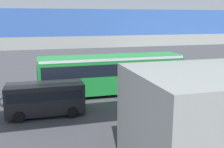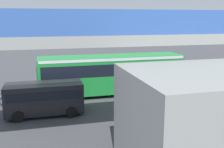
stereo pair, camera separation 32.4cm
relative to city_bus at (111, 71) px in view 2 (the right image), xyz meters
name	(u,v)px [view 2 (the right image)]	position (x,y,z in m)	size (l,w,h in m)	color
ground	(114,90)	(-0.52, -1.11, -1.88)	(80.00, 80.00, 0.00)	#424247
city_bus	(111,71)	(0.00, 0.00, 0.00)	(11.54, 2.85, 3.15)	#1E8C38
parked_van	(44,97)	(5.31, 3.49, -0.70)	(4.80, 2.17, 2.05)	black
lane_dash_leftmost	(162,78)	(-6.52, -4.25, -1.88)	(2.00, 0.20, 0.01)	silver
lane_dash_left	(125,81)	(-2.52, -4.25, -1.88)	(2.00, 0.20, 0.01)	silver
lane_dash_centre	(86,83)	(1.48, -4.25, -1.88)	(2.00, 0.20, 0.01)	silver
lane_dash_right	(42,86)	(5.48, -4.25, -1.88)	(2.00, 0.20, 0.01)	silver
pedestrian_overpass	(161,44)	(-0.52, 7.97, 2.91)	(31.03, 2.60, 6.46)	gray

